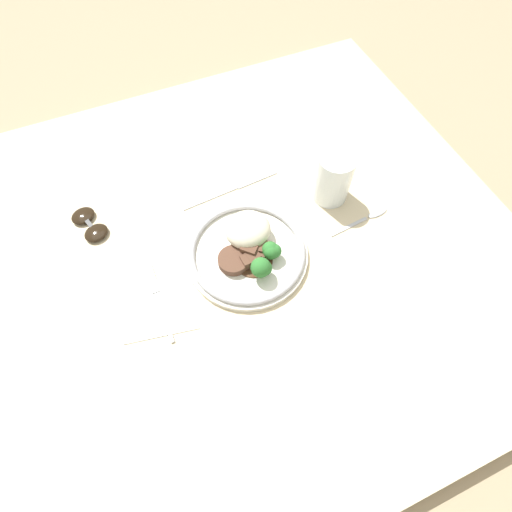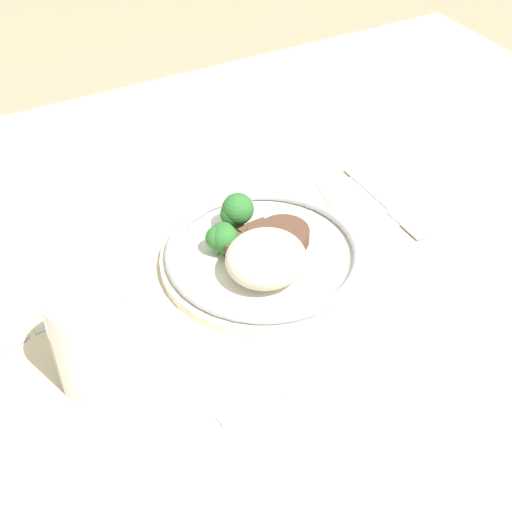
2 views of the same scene
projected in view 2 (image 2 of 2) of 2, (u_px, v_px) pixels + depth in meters
ground_plane at (312, 293)px, 0.87m from camera, size 8.00×8.00×0.00m
dining_table at (313, 280)px, 0.86m from camera, size 1.24×1.06×0.04m
napkin at (381, 199)px, 0.94m from camera, size 0.16×0.14×0.00m
plate at (262, 252)px, 0.83m from camera, size 0.25×0.25×0.07m
juice_glass at (92, 340)px, 0.68m from camera, size 0.08×0.08×0.11m
fork at (390, 209)px, 0.92m from camera, size 0.02×0.17×0.00m
knife at (310, 374)px, 0.72m from camera, size 0.23×0.03×0.00m
spoon at (25, 337)px, 0.75m from camera, size 0.15×0.03×0.01m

